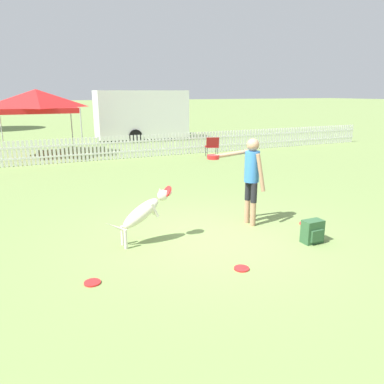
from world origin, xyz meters
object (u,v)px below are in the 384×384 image
at_px(frisbee_near_dog, 242,268).
at_px(canopy_tent_main, 37,101).
at_px(equipment_trailer, 141,114).
at_px(frisbee_near_handler, 305,224).
at_px(frisbee_midfield, 92,283).
at_px(leaping_dog, 144,212).
at_px(folding_chair_blue_left, 212,145).
at_px(backpack_on_grass, 313,232).
at_px(handler_person, 250,172).

height_order(frisbee_near_dog, canopy_tent_main, canopy_tent_main).
bearing_deg(equipment_trailer, frisbee_near_handler, -91.57).
bearing_deg(frisbee_midfield, leaping_dog, 44.40).
bearing_deg(folding_chair_blue_left, frisbee_midfield, 71.49).
bearing_deg(frisbee_midfield, backpack_on_grass, -1.97).
bearing_deg(folding_chair_blue_left, backpack_on_grass, 91.79).
distance_m(frisbee_near_handler, equipment_trailer, 14.42).
distance_m(frisbee_near_dog, folding_chair_blue_left, 9.81).
xyz_separation_m(handler_person, canopy_tent_main, (-3.16, 10.52, 1.13)).
bearing_deg(backpack_on_grass, handler_person, 111.87).
height_order(frisbee_near_handler, frisbee_midfield, same).
relative_size(frisbee_near_handler, backpack_on_grass, 0.56).
height_order(leaping_dog, frisbee_midfield, leaping_dog).
bearing_deg(handler_person, backpack_on_grass, -159.72).
bearing_deg(equipment_trailer, leaping_dog, -104.30).
bearing_deg(frisbee_midfield, handler_person, 19.25).
bearing_deg(backpack_on_grass, canopy_tent_main, 107.28).
relative_size(frisbee_near_dog, backpack_on_grass, 0.56).
xyz_separation_m(frisbee_near_handler, frisbee_midfield, (-4.27, -0.65, 0.00)).
relative_size(leaping_dog, equipment_trailer, 0.21).
xyz_separation_m(frisbee_near_dog, frisbee_midfield, (-2.08, 0.49, 0.00)).
distance_m(frisbee_near_dog, backpack_on_grass, 1.71).
height_order(frisbee_near_dog, frisbee_midfield, same).
relative_size(leaping_dog, folding_chair_blue_left, 1.46).
distance_m(frisbee_midfield, backpack_on_grass, 3.75).
xyz_separation_m(leaping_dog, canopy_tent_main, (-1.01, 10.59, 1.62)).
bearing_deg(handler_person, leaping_dog, 90.25).
relative_size(backpack_on_grass, canopy_tent_main, 0.14).
bearing_deg(frisbee_near_dog, backpack_on_grass, 12.30).
relative_size(handler_person, frisbee_near_handler, 7.52).
bearing_deg(canopy_tent_main, frisbee_near_dog, -80.61).
bearing_deg(leaping_dog, handler_person, 90.25).
relative_size(handler_person, equipment_trailer, 0.30).
bearing_deg(canopy_tent_main, handler_person, -73.29).
height_order(handler_person, canopy_tent_main, canopy_tent_main).
distance_m(leaping_dog, frisbee_midfield, 1.61).
distance_m(canopy_tent_main, equipment_trailer, 6.30).
height_order(frisbee_midfield, canopy_tent_main, canopy_tent_main).
bearing_deg(folding_chair_blue_left, frisbee_near_handler, 93.86).
xyz_separation_m(frisbee_near_handler, frisbee_near_dog, (-2.18, -1.14, 0.00)).
xyz_separation_m(frisbee_near_handler, equipment_trailer, (1.10, 14.32, 1.36)).
relative_size(handler_person, frisbee_midfield, 7.52).
bearing_deg(frisbee_midfield, folding_chair_blue_left, 53.38).
distance_m(leaping_dog, folding_chair_blue_left, 8.95).
bearing_deg(frisbee_near_handler, leaping_dog, 172.60).
distance_m(handler_person, frisbee_near_dog, 2.25).
height_order(frisbee_near_dog, backpack_on_grass, backpack_on_grass).
bearing_deg(frisbee_near_dog, handler_person, 54.59).
bearing_deg(canopy_tent_main, backpack_on_grass, -72.72).
bearing_deg(frisbee_midfield, frisbee_near_handler, 8.62).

